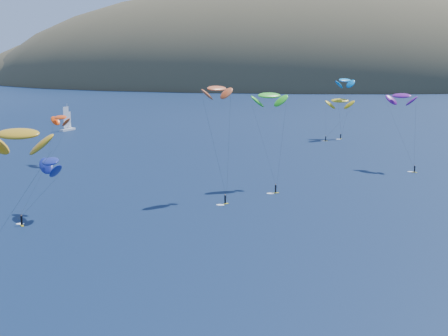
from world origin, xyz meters
name	(u,v)px	position (x,y,z in m)	size (l,w,h in m)	color
island	(314,94)	(39.40, 562.36, -10.74)	(730.00, 300.00, 210.00)	#3D3526
sailboat	(68,128)	(-78.54, 200.19, 0.93)	(9.37, 8.55, 11.18)	white
kitesurfer_1	(60,117)	(-55.05, 128.53, 13.57)	(8.59, 12.13, 15.83)	yellow
kitesurfer_2	(18,134)	(-28.74, 39.19, 21.35)	(11.38, 9.14, 24.13)	yellow
kitesurfer_3	(269,96)	(5.63, 105.72, 22.01)	(10.04, 13.76, 24.61)	yellow
kitesurfer_4	(345,80)	(31.76, 190.04, 21.45)	(9.77, 9.60, 24.10)	yellow
kitesurfer_6	(402,96)	(41.87, 132.41, 20.19)	(9.44, 12.58, 22.67)	yellow
kitesurfer_9	(217,89)	(-5.72, 92.17, 24.44)	(8.24, 11.94, 26.76)	yellow
kitesurfer_10	(50,161)	(-37.46, 73.49, 10.97)	(9.18, 14.48, 13.63)	yellow
kitesurfer_11	(340,101)	(30.10, 189.49, 13.99)	(11.34, 11.51, 16.85)	yellow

